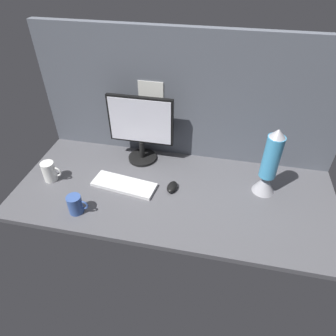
{
  "coord_description": "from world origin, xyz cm",
  "views": [
    {
      "loc": [
        22.05,
        -123.15,
        117.12
      ],
      "look_at": [
        -10.22,
        0.0,
        14.0
      ],
      "focal_mm": 31.86,
      "sensor_mm": 36.0,
      "label": 1
    }
  ],
  "objects_px": {
    "keyboard": "(124,185)",
    "mug_ceramic_blue": "(75,204)",
    "mouse": "(172,187)",
    "mug_ceramic_white": "(50,172)",
    "lava_lamp": "(269,167)",
    "monitor": "(141,127)"
  },
  "relations": [
    {
      "from": "mouse",
      "to": "keyboard",
      "type": "bearing_deg",
      "value": -167.44
    },
    {
      "from": "mouse",
      "to": "mug_ceramic_white",
      "type": "height_order",
      "value": "mug_ceramic_white"
    },
    {
      "from": "keyboard",
      "to": "mug_ceramic_white",
      "type": "distance_m",
      "value": 0.44
    },
    {
      "from": "mug_ceramic_blue",
      "to": "mouse",
      "type": "bearing_deg",
      "value": 30.4
    },
    {
      "from": "monitor",
      "to": "mug_ceramic_blue",
      "type": "bearing_deg",
      "value": -112.26
    },
    {
      "from": "mug_ceramic_white",
      "to": "lava_lamp",
      "type": "relative_size",
      "value": 0.3
    },
    {
      "from": "keyboard",
      "to": "lava_lamp",
      "type": "relative_size",
      "value": 0.91
    },
    {
      "from": "monitor",
      "to": "mug_ceramic_blue",
      "type": "xyz_separation_m",
      "value": [
        -0.21,
        -0.52,
        -0.18
      ]
    },
    {
      "from": "monitor",
      "to": "mug_ceramic_white",
      "type": "distance_m",
      "value": 0.6
    },
    {
      "from": "mug_ceramic_blue",
      "to": "monitor",
      "type": "bearing_deg",
      "value": 67.74
    },
    {
      "from": "monitor",
      "to": "mouse",
      "type": "height_order",
      "value": "monitor"
    },
    {
      "from": "keyboard",
      "to": "mouse",
      "type": "distance_m",
      "value": 0.28
    },
    {
      "from": "keyboard",
      "to": "mug_ceramic_blue",
      "type": "relative_size",
      "value": 3.3
    },
    {
      "from": "keyboard",
      "to": "mug_ceramic_blue",
      "type": "distance_m",
      "value": 0.3
    },
    {
      "from": "monitor",
      "to": "mug_ceramic_white",
      "type": "xyz_separation_m",
      "value": [
        -0.47,
        -0.31,
        -0.17
      ]
    },
    {
      "from": "monitor",
      "to": "mouse",
      "type": "bearing_deg",
      "value": -46.24
    },
    {
      "from": "keyboard",
      "to": "mug_ceramic_blue",
      "type": "xyz_separation_m",
      "value": [
        -0.18,
        -0.24,
        0.04
      ]
    },
    {
      "from": "mug_ceramic_white",
      "to": "mug_ceramic_blue",
      "type": "relative_size",
      "value": 1.1
    },
    {
      "from": "lava_lamp",
      "to": "mouse",
      "type": "bearing_deg",
      "value": -169.1
    },
    {
      "from": "mouse",
      "to": "mug_ceramic_blue",
      "type": "xyz_separation_m",
      "value": [
        -0.46,
        -0.27,
        0.04
      ]
    },
    {
      "from": "mouse",
      "to": "mug_ceramic_blue",
      "type": "relative_size",
      "value": 0.86
    },
    {
      "from": "mouse",
      "to": "mug_ceramic_blue",
      "type": "bearing_deg",
      "value": -142.62
    }
  ]
}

